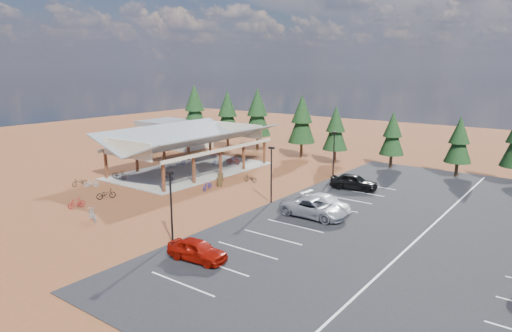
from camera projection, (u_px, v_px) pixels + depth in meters
name	position (u px, v px, depth m)	size (l,w,h in m)	color
ground	(215.00, 199.00, 42.55)	(140.00, 140.00, 0.00)	brown
asphalt_lot	(427.00, 231.00, 34.08)	(27.00, 44.00, 0.04)	black
concrete_pad	(191.00, 170.00, 53.86)	(10.60, 18.60, 0.10)	gray
bike_pavilion	(190.00, 139.00, 53.06)	(11.65, 19.40, 4.97)	brown
outbuilding	(176.00, 133.00, 70.24)	(11.00, 7.00, 3.90)	#ADA593
lamp_post_0	(171.00, 202.00, 31.16)	(0.50, 0.25, 5.14)	black
lamp_post_1	(271.00, 171.00, 40.56)	(0.50, 0.25, 5.14)	black
lamp_post_2	(334.00, 151.00, 49.95)	(0.50, 0.25, 5.14)	black
trash_bin_0	(220.00, 182.00, 46.86)	(0.60, 0.60, 0.90)	#3F2E16
trash_bin_1	(221.00, 177.00, 48.88)	(0.60, 0.60, 0.90)	#3F2E16
pine_0	(195.00, 108.00, 71.90)	(4.04, 4.04, 9.41)	#382314
pine_1	(227.00, 113.00, 67.96)	(3.71, 3.71, 8.64)	#382314
pine_2	(257.00, 112.00, 66.12)	(3.91, 3.91, 9.11)	#382314
pine_3	(302.00, 119.00, 60.83)	(3.65, 3.65, 8.50)	#382314
pine_4	(336.00, 129.00, 57.16)	(3.14, 3.14, 7.31)	#382314
pine_5	(392.00, 134.00, 54.61)	(2.95, 2.95, 6.86)	#382314
pine_6	(459.00, 140.00, 50.16)	(2.91, 2.91, 6.77)	#382314
bike_0	(119.00, 174.00, 49.51)	(0.66, 1.88, 0.99)	black
bike_1	(171.00, 164.00, 54.98)	(0.42, 1.49, 0.89)	gray
bike_2	(180.00, 161.00, 57.04)	(0.61, 1.75, 0.92)	navy
bike_3	(215.00, 153.00, 61.78)	(0.42, 1.49, 0.90)	#9B3223
bike_4	(168.00, 177.00, 48.79)	(0.55, 1.57, 0.83)	black
bike_5	(194.00, 172.00, 50.68)	(0.44, 1.55, 0.93)	gray
bike_6	(217.00, 162.00, 56.25)	(0.56, 1.60, 0.84)	navy
bike_7	(233.00, 160.00, 56.93)	(0.50, 1.78, 1.07)	maroon
bike_8	(80.00, 182.00, 46.94)	(0.57, 1.63, 0.85)	black
bike_9	(91.00, 183.00, 46.49)	(0.42, 1.47, 0.88)	#9DA1A5
bike_11	(77.00, 203.00, 39.57)	(0.44, 1.56, 0.94)	maroon
bike_12	(106.00, 194.00, 42.40)	(0.61, 1.75, 0.92)	black
bike_13	(92.00, 215.00, 36.18)	(0.52, 1.84, 1.11)	gray
bike_14	(207.00, 186.00, 45.41)	(0.60, 1.73, 0.91)	navy
bike_16	(250.00, 178.00, 48.55)	(0.54, 1.54, 0.81)	black
car_0	(197.00, 250.00, 28.73)	(1.62, 4.03, 1.37)	#900E04
car_2	(314.00, 208.00, 37.05)	(2.56, 5.54, 1.54)	gray
car_3	(326.00, 203.00, 38.84)	(1.85, 4.55, 1.32)	white
car_4	(354.00, 182.00, 45.43)	(1.87, 4.65, 1.58)	black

